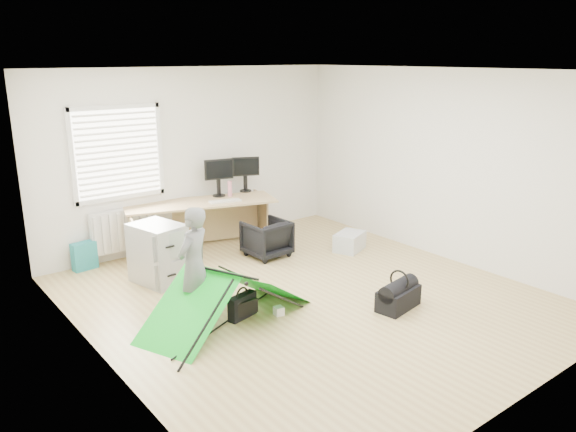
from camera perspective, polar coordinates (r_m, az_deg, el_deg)
ground at (r=6.95m, az=2.05°, el=-8.28°), size 5.50×5.50×0.00m
back_wall at (r=8.75m, az=-9.56°, el=5.87°), size 5.00×0.02×2.70m
window at (r=8.19m, az=-16.91°, el=6.14°), size 1.20×0.06×1.20m
radiator at (r=8.40m, az=-16.21°, el=-1.30°), size 1.00×0.12×0.60m
desk at (r=8.56m, az=-8.77°, el=-1.01°), size 2.33×1.33×0.76m
filing_cabinet at (r=7.46m, az=-13.05°, el=-3.71°), size 0.64×0.77×0.78m
monitor_left at (r=8.70m, az=-7.07°, el=3.38°), size 0.46×0.21×0.43m
monitor_right at (r=8.97m, az=-4.36°, el=3.78°), size 0.43×0.26×0.41m
keyboard at (r=8.40m, az=-6.41°, el=1.51°), size 0.50×0.27×0.02m
thermos at (r=8.70m, az=-5.93°, el=2.78°), size 0.07×0.07×0.24m
office_chair at (r=8.24m, az=-2.18°, el=-2.28°), size 0.61×0.62×0.54m
person at (r=6.23m, az=-9.54°, el=-4.91°), size 0.57×0.50×1.31m
kite at (r=6.26m, az=-6.24°, el=-8.25°), size 2.08×1.52×0.59m
storage_crate at (r=8.57m, az=6.28°, el=-2.59°), size 0.58×0.50×0.27m
tote_bag at (r=8.24m, az=-19.98°, el=-3.83°), size 0.35×0.19×0.39m
laptop_bag at (r=6.41m, az=-4.67°, el=-9.12°), size 0.39×0.20×0.28m
white_box at (r=6.49m, az=-0.95°, el=-9.62°), size 0.11×0.11×0.10m
duffel_bag at (r=6.75m, az=11.13°, el=-8.20°), size 0.61×0.39×0.25m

